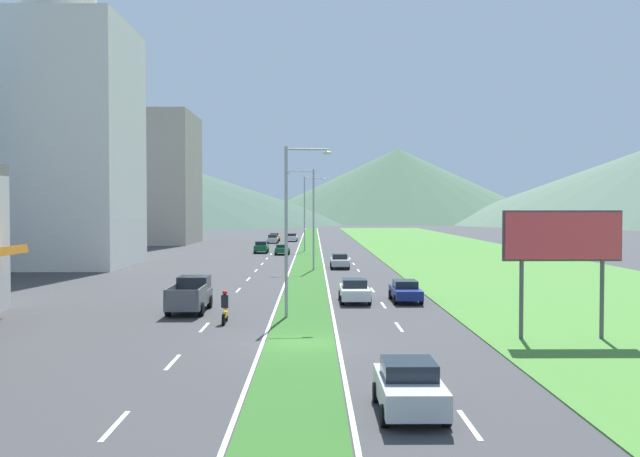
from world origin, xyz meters
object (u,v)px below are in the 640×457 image
billboard_roadside (563,242)px  car_1 (282,249)px  street_lamp_mid (311,213)px  car_2 (409,387)px  car_3 (275,237)px  street_lamp_near (291,220)px  car_0 (340,261)px  car_5 (273,239)px  car_6 (354,290)px  car_4 (405,291)px  street_lamp_far (307,209)px  car_7 (292,237)px  pickup_truck_0 (191,295)px  motorcycle_rider (225,310)px  car_8 (261,247)px

billboard_roadside → car_1: size_ratio=1.51×
street_lamp_mid → car_2: (3.19, -48.04, -4.95)m
car_2 → car_3: size_ratio=1.00×
street_lamp_near → street_lamp_mid: (0.99, 29.76, 0.21)m
car_0 → car_5: car_5 is taller
billboard_roadside → car_6: (-9.04, 13.21, -3.88)m
car_4 → car_5: 77.21m
car_2 → street_lamp_near: bearing=-167.1°
street_lamp_far → car_1: size_ratio=2.63×
car_1 → car_7: size_ratio=0.90×
billboard_roadside → car_7: 97.49m
pickup_truck_0 → motorcycle_rider: (2.65, -4.45, -0.24)m
billboard_roadside → motorcycle_rider: billboard_roadside is taller
car_7 → car_2: bearing=-176.3°
car_0 → street_lamp_far: bearing=-172.3°
car_5 → car_8: car_8 is taller
car_1 → pickup_truck_0: size_ratio=0.75×
motorcycle_rider → car_3: bearing=1.5°
car_5 → car_1: bearing=-174.2°
billboard_roadside → car_4: size_ratio=1.35×
car_7 → car_6: bearing=-175.4°
car_8 → car_1: bearing=-137.4°
street_lamp_near → car_2: bearing=-77.1°
street_lamp_far → car_1: street_lamp_far is taller
street_lamp_near → car_0: bearing=82.9°
car_0 → car_4: (3.42, -25.38, -0.03)m
street_lamp_mid → car_0: street_lamp_mid is taller
car_4 → car_7: size_ratio=1.00×
car_5 → car_8: 26.36m
car_7 → pickup_truck_0: bearing=177.7°
car_0 → car_8: bearing=-157.8°
car_3 → car_8: 33.10m
street_lamp_near → car_4: (7.41, 6.82, -4.81)m
car_0 → car_8: (-9.94, 24.31, 0.06)m
street_lamp_mid → car_6: bearing=-82.6°
car_5 → car_7: bearing=-25.8°
car_2 → car_7: (-6.90, 107.72, -0.04)m
car_3 → pickup_truck_0: pickup_truck_0 is taller
car_1 → street_lamp_near: bearing=-176.9°
street_lamp_far → motorcycle_rider: (-3.84, -61.41, -5.33)m
car_0 → motorcycle_rider: size_ratio=2.18×
street_lamp_far → car_6: bearing=-86.0°
pickup_truck_0 → car_4: bearing=-72.9°
street_lamp_mid → pickup_truck_0: size_ratio=1.87×
car_0 → car_5: (-9.89, 50.67, 0.01)m
street_lamp_near → motorcycle_rider: size_ratio=4.86×
car_1 → motorcycle_rider: 55.00m
car_3 → motorcycle_rider: 91.46m
street_lamp_far → motorcycle_rider: bearing=-93.6°
car_8 → pickup_truck_0: bearing=179.7°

